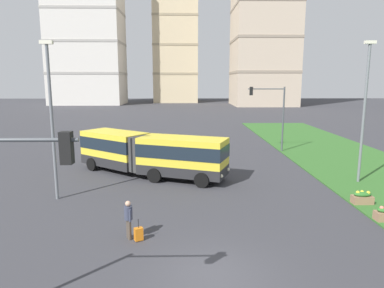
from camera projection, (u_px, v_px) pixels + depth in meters
The scene contains 12 objects.
ground_plane at pixel (212, 275), 12.40m from camera, with size 260.00×260.00×0.00m, color #38383D.
articulated_bus at pixel (149, 153), 25.35m from camera, with size 11.39×7.81×3.00m.
car_maroon_sedan at pixel (135, 142), 34.93m from camera, with size 4.41×2.04×1.58m.
pedestrian_crossing at pixel (128, 217), 15.09m from camera, with size 0.36×0.53×1.74m.
rolling_suitcase at pixel (139, 234), 15.02m from camera, with size 0.43×0.37×0.97m.
flower_planter_2 at pixel (362, 198), 19.39m from camera, with size 1.10×0.56×0.74m.
traffic_light_far_right at pixel (272, 108), 33.42m from camera, with size 3.56×0.28×6.31m.
streetlight_left at pixel (52, 115), 19.57m from camera, with size 0.70×0.28×9.02m.
streetlight_median at pixel (364, 107), 22.80m from camera, with size 0.70×0.28×9.37m.
apartment_tower_west at pixel (86, 29), 101.80m from camera, with size 20.96×14.95×43.86m.
apartment_tower_westcentre at pixel (176, 20), 114.14m from camera, with size 14.29×18.11×53.15m.
apartment_tower_centre at pixel (265, 8), 96.50m from camera, with size 17.12×18.36×53.82m.
Camera 1 is at (-0.94, -11.35, 6.82)m, focal length 32.50 mm.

